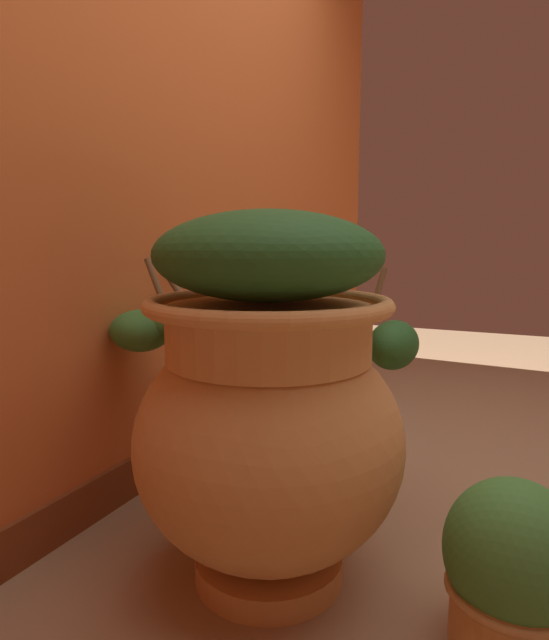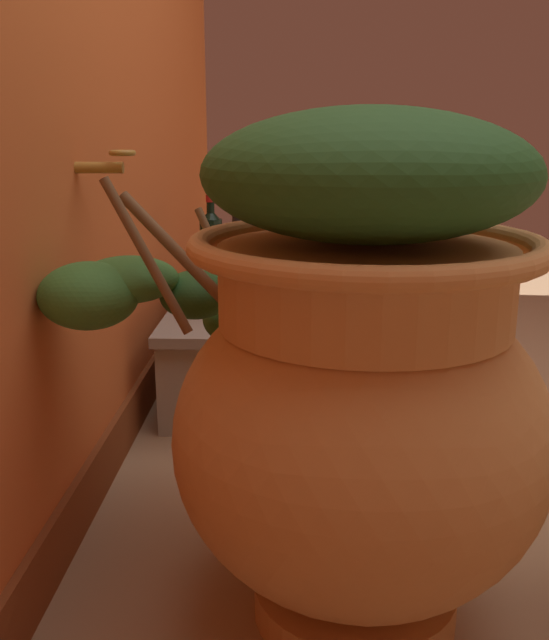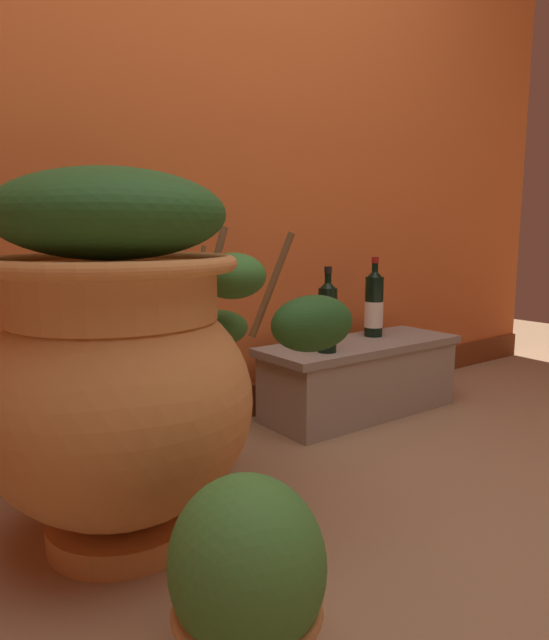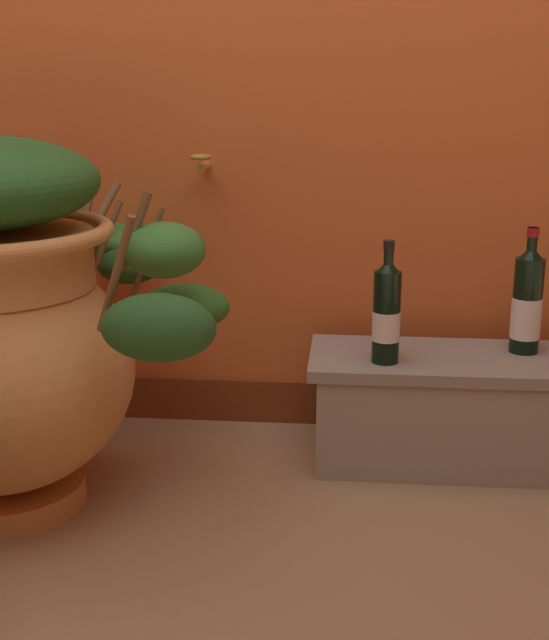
% 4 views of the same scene
% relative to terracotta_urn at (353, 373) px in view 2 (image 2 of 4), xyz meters
% --- Properties ---
extents(terracotta_urn, '(0.86, 0.89, 0.87)m').
position_rel_terracotta_urn_xyz_m(terracotta_urn, '(0.00, 0.00, 0.00)').
color(terracotta_urn, '#D68E4C').
rests_on(terracotta_urn, ground_plane).
extents(stone_ledge, '(0.87, 0.32, 0.30)m').
position_rel_terracotta_urn_xyz_m(stone_ledge, '(1.12, 0.33, -0.28)').
color(stone_ledge, '#9E9384').
rests_on(stone_ledge, ground_plane).
extents(wine_bottle_left, '(0.07, 0.07, 0.31)m').
position_rel_terracotta_urn_xyz_m(wine_bottle_left, '(0.88, 0.26, -0.02)').
color(wine_bottle_left, black).
rests_on(wine_bottle_left, stone_ledge).
extents(wine_bottle_middle, '(0.08, 0.08, 0.33)m').
position_rel_terracotta_urn_xyz_m(wine_bottle_middle, '(1.24, 0.38, -0.01)').
color(wine_bottle_middle, black).
rests_on(wine_bottle_middle, stone_ledge).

